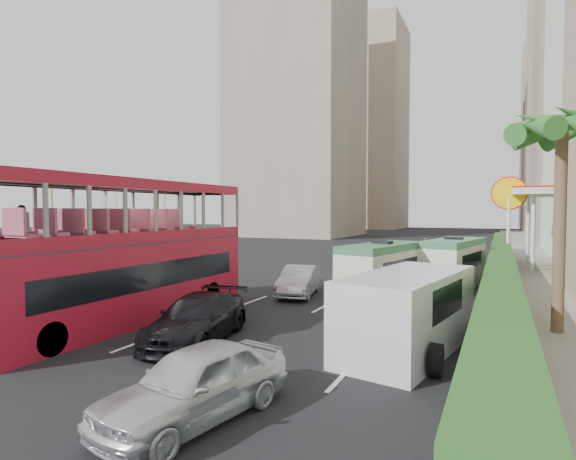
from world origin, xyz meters
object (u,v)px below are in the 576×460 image
Objects in this scene: panel_van_far at (467,257)px; shell_station at (564,229)px; van_asset at (409,277)px; palm_tree at (560,230)px; car_silver_lane_a at (299,295)px; panel_van_near at (408,312)px; car_black at (197,341)px; double_decker_bus at (128,250)px; car_silver_lane_b at (196,419)px; minibus_near at (382,271)px; minibus_far at (453,263)px.

shell_station reaches higher than panel_van_far.
panel_van_far is (2.92, 4.25, 0.96)m from van_asset.
shell_station is (2.20, 19.00, -0.63)m from palm_tree.
car_silver_lane_a is 8.92m from panel_van_near.
car_black is 27.13m from shell_station.
double_decker_bus is at bearing 152.74° from car_black.
car_silver_lane_b is 29.84m from shell_station.
panel_van_far is at bearing 103.32° from palm_tree.
shell_station is at bearing 45.73° from van_asset.
panel_van_near is at bearing 75.63° from car_silver_lane_b.
car_silver_lane_b is 6.75m from panel_van_near.
car_silver_lane_b is 0.87× the size of car_black.
car_silver_lane_b is 0.74× the size of minibus_near.
van_asset is at bearing 110.32° from panel_van_near.
palm_tree is (13.80, 4.00, 0.85)m from double_decker_bus.
van_asset is at bearing -126.47° from panel_van_far.
panel_van_near reaches higher than panel_van_far.
car_black is at bearing -109.16° from panel_van_far.
panel_van_near is 0.69× the size of shell_station.
car_silver_lane_a is at bearing 62.63° from double_decker_bus.
double_decker_bus is 4.75m from car_black.
minibus_far reaches higher than minibus_near.
car_silver_lane_b reaches higher than car_silver_lane_a.
double_decker_bus is at bearing -117.76° from minibus_far.
minibus_far is at bearing 91.41° from car_silver_lane_b.
car_silver_lane_b is 0.86× the size of panel_van_far.
car_silver_lane_b is at bearing -64.79° from car_black.
van_asset is 0.80× the size of minibus_near.
panel_van_far is at bearing 99.08° from panel_van_near.
minibus_far is at bearing -119.87° from shell_station.
double_decker_bus is 1.98× the size of minibus_near.
minibus_near reaches higher than van_asset.
car_black is (-3.12, 4.21, 0.00)m from car_silver_lane_b.
car_silver_lane_b is at bearing -79.26° from minibus_near.
panel_van_near is 5.64m from palm_tree.
panel_van_near is at bearing -57.43° from car_silver_lane_a.
van_asset is at bearing 102.00° from minibus_near.
panel_van_far is (0.35, 18.59, -0.15)m from panel_van_near.
minibus_near is 7.93m from panel_van_near.
minibus_far is 1.18× the size of panel_van_far.
car_black is at bearing -15.94° from double_decker_bus.
car_black reaches higher than van_asset.
car_silver_lane_b is 0.51× the size of shell_station.
panel_van_far reaches higher than car_black.
car_silver_lane_a reaches higher than van_asset.
shell_station is (5.82, 3.71, 1.79)m from panel_van_far.
van_asset is (0.27, 20.36, 0.00)m from car_silver_lane_b.
panel_van_far is at bearing 87.22° from minibus_near.
minibus_far is (2.70, 4.29, 0.02)m from minibus_near.
palm_tree reaches higher than shell_station.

